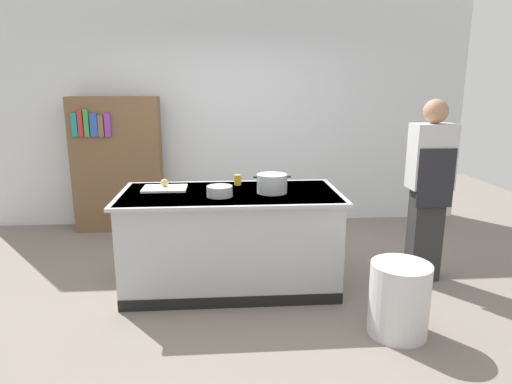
{
  "coord_description": "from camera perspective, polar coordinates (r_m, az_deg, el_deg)",
  "views": [
    {
      "loc": [
        -0.06,
        -3.92,
        1.85
      ],
      "look_at": [
        0.25,
        0.2,
        0.85
      ],
      "focal_mm": 31.46,
      "sensor_mm": 36.0,
      "label": 1
    }
  ],
  "objects": [
    {
      "name": "ground_plane",
      "position": [
        4.34,
        -3.17,
        -11.68
      ],
      "size": [
        10.0,
        10.0,
        0.0
      ],
      "primitive_type": "plane",
      "color": "slate"
    },
    {
      "name": "cutting_board",
      "position": [
        4.22,
        -11.53,
        0.45
      ],
      "size": [
        0.4,
        0.28,
        0.02
      ],
      "primitive_type": "cube",
      "color": "silver",
      "rests_on": "counter_island"
    },
    {
      "name": "juice_cup",
      "position": [
        4.31,
        -2.36,
        1.55
      ],
      "size": [
        0.07,
        0.07,
        0.1
      ],
      "primitive_type": "cylinder",
      "color": "yellow",
      "rests_on": "counter_island"
    },
    {
      "name": "counter_island",
      "position": [
        4.16,
        -3.25,
        -5.87
      ],
      "size": [
        1.98,
        0.98,
        0.9
      ],
      "color": "#B7BABF",
      "rests_on": "ground_plane"
    },
    {
      "name": "bookshelf",
      "position": [
        5.96,
        -17.21,
        3.36
      ],
      "size": [
        1.1,
        0.31,
        1.7
      ],
      "color": "brown",
      "rests_on": "ground_plane"
    },
    {
      "name": "person_chef",
      "position": [
        4.48,
        21.13,
        0.61
      ],
      "size": [
        0.38,
        0.25,
        1.72
      ],
      "rotation": [
        0.0,
        0.0,
        1.86
      ],
      "color": "#2C2C2C",
      "rests_on": "ground_plane"
    },
    {
      "name": "mixing_bowl",
      "position": [
        3.89,
        -4.64,
        0.11
      ],
      "size": [
        0.22,
        0.22,
        0.09
      ],
      "primitive_type": "cylinder",
      "color": "#B7BABF",
      "rests_on": "counter_island"
    },
    {
      "name": "back_wall",
      "position": [
        6.03,
        -3.76,
        10.24
      ],
      "size": [
        6.4,
        0.12,
        3.0
      ],
      "primitive_type": "cube",
      "color": "silver",
      "rests_on": "ground_plane"
    },
    {
      "name": "trash_bin",
      "position": [
        3.61,
        17.72,
        -12.83
      ],
      "size": [
        0.45,
        0.45,
        0.56
      ],
      "primitive_type": "cylinder",
      "color": "silver",
      "rests_on": "ground_plane"
    },
    {
      "name": "onion",
      "position": [
        4.24,
        -11.57,
        1.17
      ],
      "size": [
        0.07,
        0.07,
        0.07
      ],
      "primitive_type": "sphere",
      "color": "tan",
      "rests_on": "cutting_board"
    },
    {
      "name": "stock_pot",
      "position": [
        4.0,
        2.05,
        1.1
      ],
      "size": [
        0.34,
        0.27,
        0.17
      ],
      "color": "#B7BABF",
      "rests_on": "counter_island"
    }
  ]
}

